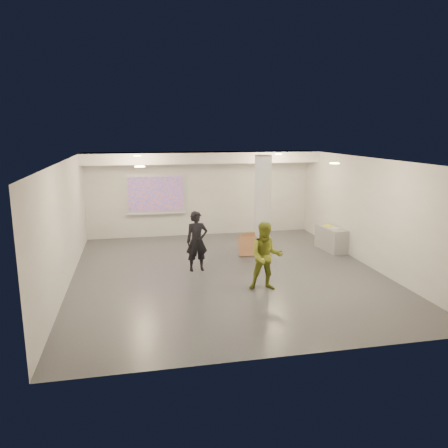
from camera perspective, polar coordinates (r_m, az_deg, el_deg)
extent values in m
cube|color=#393C41|center=(11.71, 0.40, -6.40)|extent=(8.00, 9.00, 0.01)
cube|color=white|center=(11.13, 0.42, 8.42)|extent=(8.00, 9.00, 0.01)
cube|color=beige|center=(15.69, -3.06, 3.98)|extent=(8.00, 0.01, 3.00)
cube|color=beige|center=(7.13, 8.10, -6.16)|extent=(8.00, 0.01, 3.00)
cube|color=beige|center=(11.20, -20.02, -0.05)|extent=(0.01, 9.00, 3.00)
cube|color=beige|center=(12.76, 18.26, 1.50)|extent=(0.01, 9.00, 3.00)
cube|color=white|center=(15.01, -2.79, 8.68)|extent=(8.00, 1.10, 0.36)
cylinder|color=#F8ED82|center=(13.37, -11.26, 8.73)|extent=(0.22, 0.22, 0.02)
cylinder|color=#F8ED82|center=(14.12, 7.11, 9.03)|extent=(0.22, 0.22, 0.02)
cylinder|color=#F8ED82|center=(9.38, -10.95, 7.38)|extent=(0.22, 0.22, 0.02)
cylinder|color=#F8ED82|center=(10.42, 14.24, 7.69)|extent=(0.22, 0.22, 0.02)
cylinder|color=silver|center=(13.41, 5.07, 2.55)|extent=(0.52, 0.52, 3.00)
cube|color=silver|center=(15.48, -8.91, 3.93)|extent=(2.10, 0.06, 1.40)
cube|color=#003CCE|center=(15.44, -8.90, 3.90)|extent=(1.90, 0.01, 1.20)
cube|color=silver|center=(15.54, -8.82, 1.34)|extent=(2.10, 0.08, 0.04)
cube|color=gray|center=(14.21, 13.89, -1.88)|extent=(0.63, 1.30, 0.73)
cube|color=silver|center=(13.99, 14.29, -0.53)|extent=(0.34, 0.39, 0.02)
cube|color=#FFFA22|center=(14.27, 13.44, -0.23)|extent=(0.25, 0.30, 0.03)
cube|color=#96623E|center=(13.48, 3.49, -2.47)|extent=(0.60, 0.14, 0.65)
cube|color=#96623E|center=(13.22, 3.08, -2.91)|extent=(0.57, 0.29, 0.59)
imported|color=black|center=(11.72, -3.56, -2.26)|extent=(0.62, 0.44, 1.63)
imported|color=olive|center=(10.34, 5.51, -4.24)|extent=(0.89, 0.75, 1.63)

